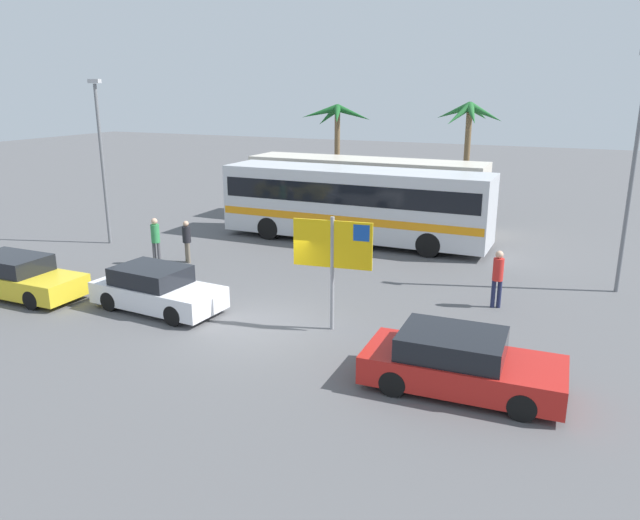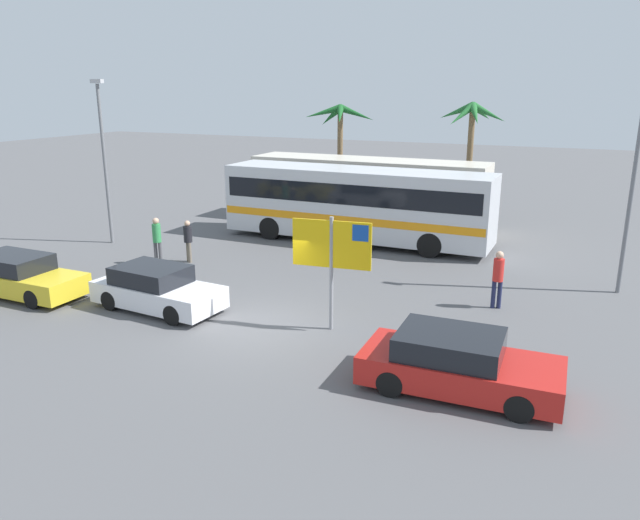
# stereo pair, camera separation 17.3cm
# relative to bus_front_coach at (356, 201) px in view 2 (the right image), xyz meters

# --- Properties ---
(ground) EXTENTS (120.00, 120.00, 0.00)m
(ground) POSITION_rel_bus_front_coach_xyz_m (1.16, -10.32, -1.78)
(ground) COLOR #565659
(bus_front_coach) EXTENTS (11.63, 2.56, 3.17)m
(bus_front_coach) POSITION_rel_bus_front_coach_xyz_m (0.00, 0.00, 0.00)
(bus_front_coach) COLOR silver
(bus_front_coach) RESTS_ON ground
(bus_rear_coach) EXTENTS (11.63, 2.56, 3.17)m
(bus_rear_coach) POSITION_rel_bus_front_coach_xyz_m (-0.88, 3.72, 0.00)
(bus_rear_coach) COLOR silver
(bus_rear_coach) RESTS_ON ground
(ferry_sign) EXTENTS (2.19, 0.33, 3.20)m
(ferry_sign) POSITION_rel_bus_front_coach_xyz_m (3.09, -9.57, 0.54)
(ferry_sign) COLOR gray
(ferry_sign) RESTS_ON ground
(car_red) EXTENTS (4.40, 2.03, 1.32)m
(car_red) POSITION_rel_bus_front_coach_xyz_m (6.99, -11.64, -1.15)
(car_red) COLOR red
(car_red) RESTS_ON ground
(car_white) EXTENTS (4.15, 2.00, 1.32)m
(car_white) POSITION_rel_bus_front_coach_xyz_m (-2.41, -10.32, -1.15)
(car_white) COLOR silver
(car_white) RESTS_ON ground
(car_yellow) EXTENTS (4.50, 1.70, 1.32)m
(car_yellow) POSITION_rel_bus_front_coach_xyz_m (-7.34, -11.14, -1.15)
(car_yellow) COLOR yellow
(car_yellow) RESTS_ON ground
(pedestrian_crossing_lot) EXTENTS (0.32, 0.32, 1.80)m
(pedestrian_crossing_lot) POSITION_rel_bus_front_coach_xyz_m (6.94, -5.93, -0.72)
(pedestrian_crossing_lot) COLOR #1E2347
(pedestrian_crossing_lot) RESTS_ON ground
(pedestrian_by_bus) EXTENTS (0.32, 0.32, 1.63)m
(pedestrian_by_bus) POSITION_rel_bus_front_coach_xyz_m (-4.67, -5.67, -0.83)
(pedestrian_by_bus) COLOR #706656
(pedestrian_by_bus) RESTS_ON ground
(pedestrian_near_sign) EXTENTS (0.32, 0.32, 1.81)m
(pedestrian_near_sign) POSITION_rel_bus_front_coach_xyz_m (-5.53, -6.44, -0.71)
(pedestrian_near_sign) COLOR #4C4C51
(pedestrian_near_sign) RESTS_ON ground
(lamp_post_left_side) EXTENTS (0.56, 0.20, 7.60)m
(lamp_post_left_side) POSITION_rel_bus_front_coach_xyz_m (10.37, -2.76, 2.34)
(lamp_post_left_side) COLOR slate
(lamp_post_left_side) RESTS_ON ground
(lamp_post_right_side) EXTENTS (0.56, 0.20, 6.83)m
(lamp_post_right_side) POSITION_rel_bus_front_coach_xyz_m (-9.57, -4.58, 1.96)
(lamp_post_right_side) COLOR slate
(lamp_post_right_side) RESTS_ON ground
(palm_tree_seaside) EXTENTS (4.05, 4.10, 5.59)m
(palm_tree_seaside) POSITION_rel_bus_front_coach_xyz_m (-4.72, 9.37, 2.74)
(palm_tree_seaside) COLOR brown
(palm_tree_seaside) RESTS_ON ground
(palm_tree_inland) EXTENTS (3.65, 3.51, 5.79)m
(palm_tree_inland) POSITION_rel_bus_front_coach_xyz_m (2.90, 9.16, 2.92)
(palm_tree_inland) COLOR brown
(palm_tree_inland) RESTS_ON ground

